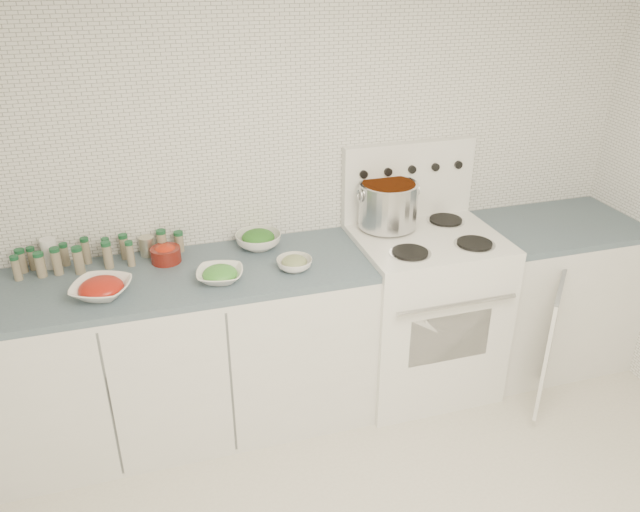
{
  "coord_description": "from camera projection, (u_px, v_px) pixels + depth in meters",
  "views": [
    {
      "loc": [
        -0.94,
        -1.52,
        2.3
      ],
      "look_at": [
        -0.13,
        1.14,
        0.92
      ],
      "focal_mm": 35.0,
      "sensor_mm": 36.0,
      "label": 1
    }
  ],
  "objects": [
    {
      "name": "bowl_tomato",
      "position": [
        101.0,
        288.0,
        2.78
      ],
      "size": [
        0.33,
        0.33,
        0.09
      ],
      "color": "white",
      "rests_on": "counter_left"
    },
    {
      "name": "bowl_pepper",
      "position": [
        166.0,
        254.0,
        3.08
      ],
      "size": [
        0.15,
        0.15,
        0.09
      ],
      "color": "maroon",
      "rests_on": "counter_left"
    },
    {
      "name": "counter_right",
      "position": [
        547.0,
        293.0,
        3.72
      ],
      "size": [
        0.89,
        0.92,
        0.9
      ],
      "color": "white",
      "rests_on": "ground"
    },
    {
      "name": "salt_canister",
      "position": [
        50.0,
        253.0,
        3.01
      ],
      "size": [
        0.09,
        0.09,
        0.15
      ],
      "primitive_type": "cylinder",
      "rotation": [
        0.0,
        0.0,
        0.18
      ],
      "color": "white",
      "rests_on": "counter_left"
    },
    {
      "name": "counter_left",
      "position": [
        187.0,
        352.0,
        3.17
      ],
      "size": [
        1.85,
        0.62,
        0.9
      ],
      "color": "white",
      "rests_on": "ground"
    },
    {
      "name": "bowl_broccoli",
      "position": [
        258.0,
        239.0,
        3.23
      ],
      "size": [
        0.29,
        0.29,
        0.1
      ],
      "color": "white",
      "rests_on": "counter_left"
    },
    {
      "name": "bowl_snowpea",
      "position": [
        220.0,
        274.0,
        2.91
      ],
      "size": [
        0.26,
        0.26,
        0.07
      ],
      "color": "white",
      "rests_on": "counter_left"
    },
    {
      "name": "stock_pot",
      "position": [
        388.0,
        203.0,
        3.33
      ],
      "size": [
        0.34,
        0.31,
        0.24
      ],
      "rotation": [
        0.0,
        0.0,
        -0.22
      ],
      "color": "silver",
      "rests_on": "stove"
    },
    {
      "name": "stove",
      "position": [
        422.0,
        306.0,
        3.49
      ],
      "size": [
        0.76,
        0.7,
        1.36
      ],
      "color": "white",
      "rests_on": "ground"
    },
    {
      "name": "room_walls",
      "position": [
        471.0,
        222.0,
        1.88
      ],
      "size": [
        3.54,
        3.04,
        2.52
      ],
      "color": "white",
      "rests_on": "ground"
    },
    {
      "name": "tin_can",
      "position": [
        147.0,
        246.0,
        3.14
      ],
      "size": [
        0.1,
        0.1,
        0.1
      ],
      "primitive_type": "cylinder",
      "rotation": [
        0.0,
        0.0,
        0.34
      ],
      "color": "#B3AF98",
      "rests_on": "counter_left"
    },
    {
      "name": "spice_cluster",
      "position": [
        90.0,
        254.0,
        3.02
      ],
      "size": [
        0.8,
        0.16,
        0.14
      ],
      "color": "gray",
      "rests_on": "counter_left"
    },
    {
      "name": "bowl_zucchini",
      "position": [
        294.0,
        263.0,
        3.01
      ],
      "size": [
        0.18,
        0.18,
        0.07
      ],
      "color": "white",
      "rests_on": "counter_left"
    }
  ]
}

